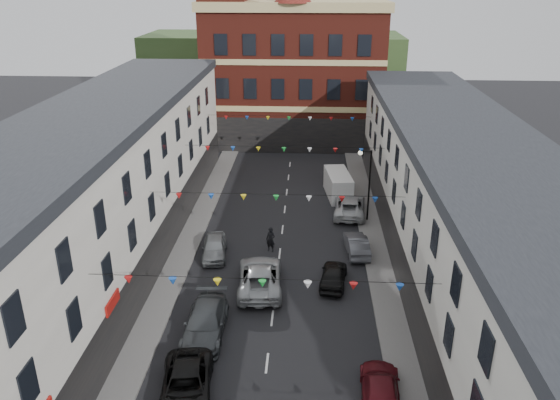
% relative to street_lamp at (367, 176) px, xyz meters
% --- Properties ---
extents(ground, '(160.00, 160.00, 0.00)m').
position_rel_street_lamp_xyz_m(ground, '(-6.55, -14.00, -3.90)').
color(ground, black).
rests_on(ground, ground).
extents(pavement_left, '(1.80, 64.00, 0.15)m').
position_rel_street_lamp_xyz_m(pavement_left, '(-13.45, -12.00, -3.83)').
color(pavement_left, '#605E5B').
rests_on(pavement_left, ground).
extents(pavement_right, '(1.80, 64.00, 0.15)m').
position_rel_street_lamp_xyz_m(pavement_right, '(0.35, -12.00, -3.83)').
color(pavement_right, '#605E5B').
rests_on(pavement_right, ground).
extents(terrace_left, '(8.40, 56.00, 10.70)m').
position_rel_street_lamp_xyz_m(terrace_left, '(-18.33, -13.00, 1.44)').
color(terrace_left, beige).
rests_on(terrace_left, ground).
extents(terrace_right, '(8.40, 56.00, 9.70)m').
position_rel_street_lamp_xyz_m(terrace_right, '(5.23, -13.00, 0.95)').
color(terrace_right, beige).
rests_on(terrace_right, ground).
extents(civic_building, '(20.60, 13.30, 18.50)m').
position_rel_street_lamp_xyz_m(civic_building, '(-6.55, 23.95, 4.23)').
color(civic_building, maroon).
rests_on(civic_building, ground).
extents(clock_tower, '(5.60, 5.60, 30.00)m').
position_rel_street_lamp_xyz_m(clock_tower, '(-14.05, 21.00, 11.03)').
color(clock_tower, maroon).
rests_on(clock_tower, ground).
extents(distant_hill, '(40.00, 14.00, 10.00)m').
position_rel_street_lamp_xyz_m(distant_hill, '(-10.55, 48.00, 1.10)').
color(distant_hill, '#314B23').
rests_on(distant_hill, ground).
extents(street_lamp, '(1.10, 0.36, 6.00)m').
position_rel_street_lamp_xyz_m(street_lamp, '(0.00, 0.00, 0.00)').
color(street_lamp, black).
rests_on(street_lamp, ground).
extents(car_left_c, '(3.02, 5.40, 1.43)m').
position_rel_street_lamp_xyz_m(car_left_c, '(-10.15, -20.68, -3.19)').
color(car_left_c, black).
rests_on(car_left_c, ground).
extents(car_left_d, '(2.25, 5.38, 1.55)m').
position_rel_street_lamp_xyz_m(car_left_d, '(-10.15, -15.72, -3.13)').
color(car_left_d, '#44494C').
rests_on(car_left_d, ground).
extents(car_left_e, '(2.11, 4.29, 1.41)m').
position_rel_street_lamp_xyz_m(car_left_e, '(-11.16, -6.60, -3.20)').
color(car_left_e, gray).
rests_on(car_left_e, ground).
extents(car_right_c, '(2.14, 4.64, 1.31)m').
position_rel_street_lamp_xyz_m(car_right_c, '(-1.05, -20.36, -3.25)').
color(car_right_c, '#5A1219').
rests_on(car_right_c, ground).
extents(car_right_d, '(2.11, 4.15, 1.35)m').
position_rel_street_lamp_xyz_m(car_right_d, '(-2.86, -10.03, -3.23)').
color(car_right_d, black).
rests_on(car_right_d, ground).
extents(car_right_e, '(1.80, 4.21, 1.35)m').
position_rel_street_lamp_xyz_m(car_right_e, '(-1.05, -5.59, -3.23)').
color(car_right_e, '#53555B').
rests_on(car_right_e, ground).
extents(car_right_f, '(2.93, 5.57, 1.49)m').
position_rel_street_lamp_xyz_m(car_right_f, '(-1.11, 1.30, -3.16)').
color(car_right_f, '#B7BABD').
rests_on(car_right_f, ground).
extents(moving_car, '(3.13, 6.06, 1.63)m').
position_rel_street_lamp_xyz_m(moving_car, '(-7.55, -10.70, -3.09)').
color(moving_car, '#A0A4A7').
rests_on(moving_car, ground).
extents(white_van, '(2.52, 5.14, 2.18)m').
position_rel_street_lamp_xyz_m(white_van, '(-1.90, 5.37, -2.81)').
color(white_van, silver).
rests_on(white_van, ground).
extents(pedestrian, '(0.80, 0.67, 1.87)m').
position_rel_street_lamp_xyz_m(pedestrian, '(-7.22, -5.65, -2.97)').
color(pedestrian, black).
rests_on(pedestrian, ground).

